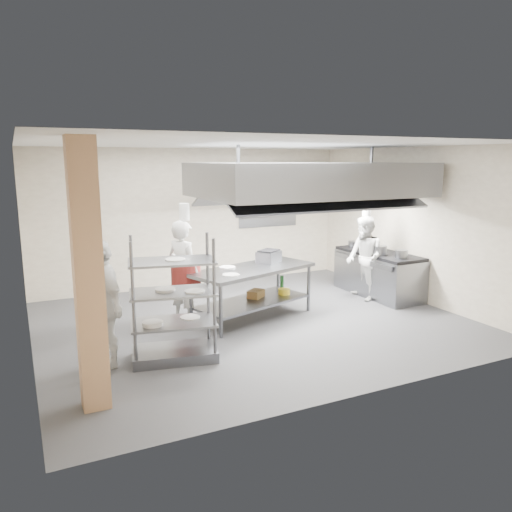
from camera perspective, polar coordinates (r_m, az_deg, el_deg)
name	(u,v)px	position (r m, az deg, el deg)	size (l,w,h in m)	color
floor	(254,322)	(8.67, -0.22, -7.57)	(7.00, 7.00, 0.00)	#3A3A3D
ceiling	(254,144)	(8.22, -0.24, 12.68)	(7.00, 7.00, 0.00)	silver
wall_back	(195,218)	(11.07, -6.98, 4.36)	(7.00, 7.00, 0.00)	#ADA089
wall_left	(23,253)	(7.52, -25.06, 0.33)	(6.00, 6.00, 0.00)	#ADA089
wall_right	(414,225)	(10.31, 17.63, 3.45)	(6.00, 6.00, 0.00)	#ADA089
column	(88,277)	(5.69, -18.62, -2.32)	(0.30, 0.30, 3.00)	tan
exhaust_hood	(309,179)	(9.20, 6.07, 8.69)	(4.00, 2.50, 0.60)	slate
hood_strip_a	(265,199)	(8.78, 1.00, 6.56)	(1.60, 0.12, 0.04)	white
hood_strip_b	(349,196)	(9.73, 10.57, 6.80)	(1.60, 0.12, 0.04)	white
wall_shelf	(271,215)	(11.63, 1.72, 4.75)	(1.50, 0.28, 0.04)	slate
island	(253,293)	(8.76, -0.39, -4.25)	(2.25, 0.94, 0.91)	gray
island_worktop	(253,269)	(8.66, -0.39, -1.53)	(2.25, 0.94, 0.06)	slate
island_undershelf	(253,302)	(8.80, -0.39, -5.22)	(2.07, 0.85, 0.04)	slate
pass_rack	(173,299)	(6.96, -9.47, -4.88)	(1.16, 0.68, 1.74)	gray
cooking_range	(378,275)	(10.58, 13.79, -2.11)	(0.80, 2.00, 0.84)	gray
range_top	(379,253)	(10.49, 13.90, 0.28)	(0.78, 1.96, 0.06)	black
chef_head	(183,272)	(8.49, -8.31, -1.85)	(0.65, 0.43, 1.78)	silver
chef_line	(364,258)	(10.10, 12.28, -0.24)	(0.81, 0.63, 1.67)	white
chef_plating	(103,304)	(6.96, -17.06, -5.28)	(1.01, 0.42, 1.72)	silver
griddle	(269,257)	(9.08, 1.46, -0.10)	(0.42, 0.33, 0.21)	slate
wicker_basket	(256,294)	(8.97, -0.02, -4.34)	(0.31, 0.21, 0.14)	olive
stockpot	(380,250)	(10.12, 13.97, 0.62)	(0.28, 0.28, 0.19)	gray
plate_stack	(174,321)	(7.05, -9.39, -7.31)	(0.28, 0.28, 0.05)	silver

